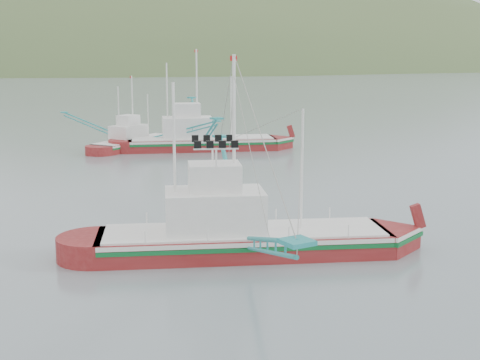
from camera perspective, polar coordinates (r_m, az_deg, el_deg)
ground at (r=34.20m, az=5.16°, el=-6.89°), size 1200.00×1200.00×0.00m
main_boat at (r=34.60m, az=0.12°, el=-2.71°), size 15.48×26.09×11.11m
bg_boat_right at (r=73.10m, az=-3.35°, el=4.41°), size 16.41×27.74×11.72m
bg_boat_far at (r=75.41m, az=-8.95°, el=4.07°), size 13.90×19.73×8.64m
headland_right at (r=524.95m, az=-0.99°, el=9.53°), size 684.00×432.00×306.00m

